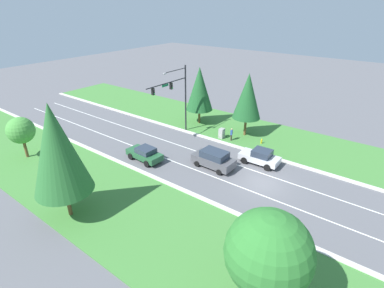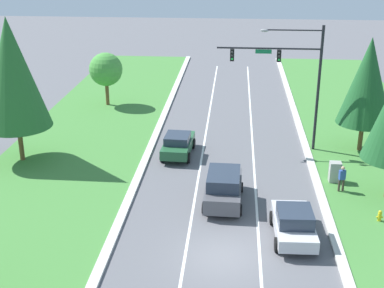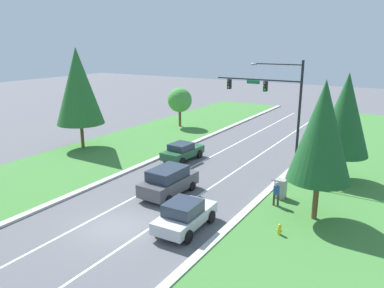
{
  "view_description": "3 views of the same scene",
  "coord_description": "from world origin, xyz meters",
  "px_view_note": "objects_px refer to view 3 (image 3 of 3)",
  "views": [
    {
      "loc": [
        -23.93,
        -9.51,
        16.15
      ],
      "look_at": [
        0.97,
        9.37,
        1.26
      ],
      "focal_mm": 28.0,
      "sensor_mm": 36.0,
      "label": 1
    },
    {
      "loc": [
        0.35,
        -22.09,
        14.43
      ],
      "look_at": [
        -2.31,
        10.11,
        1.83
      ],
      "focal_mm": 50.0,
      "sensor_mm": 36.0,
      "label": 2
    },
    {
      "loc": [
        13.91,
        -14.13,
        10.25
      ],
      "look_at": [
        -1.78,
        11.44,
        2.02
      ],
      "focal_mm": 35.0,
      "sensor_mm": 36.0,
      "label": 3
    }
  ],
  "objects_px": {
    "silver_sedan": "(185,215)",
    "traffic_signal_mast": "(276,99)",
    "conifer_mid_left_tree": "(78,86)",
    "fire_hydrant": "(279,230)",
    "oak_near_left_tree": "(180,100)",
    "forest_sedan": "(182,151)",
    "pedestrian": "(276,193)",
    "conifer_far_right_tree": "(322,131)",
    "conifer_near_right_tree": "(345,114)",
    "graphite_suv": "(169,181)",
    "utility_cabinet": "(280,189)"
  },
  "relations": [
    {
      "from": "conifer_near_right_tree",
      "to": "oak_near_left_tree",
      "type": "height_order",
      "value": "conifer_near_right_tree"
    },
    {
      "from": "graphite_suv",
      "to": "conifer_near_right_tree",
      "type": "distance_m",
      "value": 13.64
    },
    {
      "from": "utility_cabinet",
      "to": "forest_sedan",
      "type": "bearing_deg",
      "value": 160.21
    },
    {
      "from": "traffic_signal_mast",
      "to": "forest_sedan",
      "type": "height_order",
      "value": "traffic_signal_mast"
    },
    {
      "from": "oak_near_left_tree",
      "to": "conifer_far_right_tree",
      "type": "distance_m",
      "value": 26.71
    },
    {
      "from": "fire_hydrant",
      "to": "traffic_signal_mast",
      "type": "bearing_deg",
      "value": 111.82
    },
    {
      "from": "traffic_signal_mast",
      "to": "oak_near_left_tree",
      "type": "xyz_separation_m",
      "value": [
        -15.38,
        9.51,
        -2.52
      ]
    },
    {
      "from": "conifer_mid_left_tree",
      "to": "silver_sedan",
      "type": "bearing_deg",
      "value": -26.36
    },
    {
      "from": "forest_sedan",
      "to": "utility_cabinet",
      "type": "distance_m",
      "value": 10.88
    },
    {
      "from": "utility_cabinet",
      "to": "graphite_suv",
      "type": "bearing_deg",
      "value": -154.49
    },
    {
      "from": "utility_cabinet",
      "to": "pedestrian",
      "type": "relative_size",
      "value": 0.81
    },
    {
      "from": "silver_sedan",
      "to": "oak_near_left_tree",
      "type": "relative_size",
      "value": 0.9
    },
    {
      "from": "graphite_suv",
      "to": "fire_hydrant",
      "type": "bearing_deg",
      "value": -9.24
    },
    {
      "from": "fire_hydrant",
      "to": "oak_near_left_tree",
      "type": "bearing_deg",
      "value": 134.54
    },
    {
      "from": "conifer_far_right_tree",
      "to": "fire_hydrant",
      "type": "bearing_deg",
      "value": -110.82
    },
    {
      "from": "graphite_suv",
      "to": "conifer_mid_left_tree",
      "type": "height_order",
      "value": "conifer_mid_left_tree"
    },
    {
      "from": "silver_sedan",
      "to": "traffic_signal_mast",
      "type": "bearing_deg",
      "value": 85.04
    },
    {
      "from": "fire_hydrant",
      "to": "conifer_near_right_tree",
      "type": "relative_size",
      "value": 0.09
    },
    {
      "from": "forest_sedan",
      "to": "silver_sedan",
      "type": "relative_size",
      "value": 1.01
    },
    {
      "from": "graphite_suv",
      "to": "conifer_mid_left_tree",
      "type": "bearing_deg",
      "value": 161.46
    },
    {
      "from": "silver_sedan",
      "to": "oak_near_left_tree",
      "type": "bearing_deg",
      "value": 122.1
    },
    {
      "from": "fire_hydrant",
      "to": "conifer_mid_left_tree",
      "type": "distance_m",
      "value": 24.09
    },
    {
      "from": "graphite_suv",
      "to": "conifer_mid_left_tree",
      "type": "relative_size",
      "value": 0.48
    },
    {
      "from": "pedestrian",
      "to": "conifer_near_right_tree",
      "type": "height_order",
      "value": "conifer_near_right_tree"
    },
    {
      "from": "traffic_signal_mast",
      "to": "conifer_far_right_tree",
      "type": "distance_m",
      "value": 9.03
    },
    {
      "from": "traffic_signal_mast",
      "to": "utility_cabinet",
      "type": "bearing_deg",
      "value": -65.12
    },
    {
      "from": "conifer_far_right_tree",
      "to": "graphite_suv",
      "type": "bearing_deg",
      "value": -171.92
    },
    {
      "from": "oak_near_left_tree",
      "to": "conifer_far_right_tree",
      "type": "relative_size",
      "value": 0.58
    },
    {
      "from": "conifer_far_right_tree",
      "to": "silver_sedan",
      "type": "bearing_deg",
      "value": -139.81
    },
    {
      "from": "conifer_far_right_tree",
      "to": "conifer_near_right_tree",
      "type": "bearing_deg",
      "value": 90.4
    },
    {
      "from": "conifer_far_right_tree",
      "to": "conifer_mid_left_tree",
      "type": "bearing_deg",
      "value": 171.04
    },
    {
      "from": "traffic_signal_mast",
      "to": "graphite_suv",
      "type": "xyz_separation_m",
      "value": [
        -4.34,
        -8.7,
        -4.87
      ]
    },
    {
      "from": "conifer_near_right_tree",
      "to": "conifer_far_right_tree",
      "type": "height_order",
      "value": "conifer_far_right_tree"
    },
    {
      "from": "silver_sedan",
      "to": "conifer_mid_left_tree",
      "type": "xyz_separation_m",
      "value": [
        -17.6,
        8.72,
        5.28
      ]
    },
    {
      "from": "graphite_suv",
      "to": "conifer_mid_left_tree",
      "type": "xyz_separation_m",
      "value": [
        -13.94,
        5.07,
        5.17
      ]
    },
    {
      "from": "graphite_suv",
      "to": "fire_hydrant",
      "type": "xyz_separation_m",
      "value": [
        8.47,
        -1.6,
        -0.64
      ]
    },
    {
      "from": "utility_cabinet",
      "to": "pedestrian",
      "type": "height_order",
      "value": "pedestrian"
    },
    {
      "from": "forest_sedan",
      "to": "conifer_mid_left_tree",
      "type": "height_order",
      "value": "conifer_mid_left_tree"
    },
    {
      "from": "forest_sedan",
      "to": "conifer_mid_left_tree",
      "type": "bearing_deg",
      "value": -166.93
    },
    {
      "from": "traffic_signal_mast",
      "to": "utility_cabinet",
      "type": "xyz_separation_m",
      "value": [
        2.52,
        -5.43,
        -5.17
      ]
    },
    {
      "from": "graphite_suv",
      "to": "conifer_far_right_tree",
      "type": "relative_size",
      "value": 0.56
    },
    {
      "from": "forest_sedan",
      "to": "conifer_far_right_tree",
      "type": "distance_m",
      "value": 14.85
    },
    {
      "from": "oak_near_left_tree",
      "to": "forest_sedan",
      "type": "bearing_deg",
      "value": -55.78
    },
    {
      "from": "forest_sedan",
      "to": "pedestrian",
      "type": "relative_size",
      "value": 2.62
    },
    {
      "from": "conifer_mid_left_tree",
      "to": "graphite_suv",
      "type": "bearing_deg",
      "value": -20.0
    },
    {
      "from": "traffic_signal_mast",
      "to": "conifer_far_right_tree",
      "type": "relative_size",
      "value": 1.08
    },
    {
      "from": "graphite_suv",
      "to": "utility_cabinet",
      "type": "bearing_deg",
      "value": 26.98
    },
    {
      "from": "silver_sedan",
      "to": "oak_near_left_tree",
      "type": "height_order",
      "value": "oak_near_left_tree"
    },
    {
      "from": "traffic_signal_mast",
      "to": "fire_hydrant",
      "type": "height_order",
      "value": "traffic_signal_mast"
    },
    {
      "from": "graphite_suv",
      "to": "utility_cabinet",
      "type": "height_order",
      "value": "graphite_suv"
    }
  ]
}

